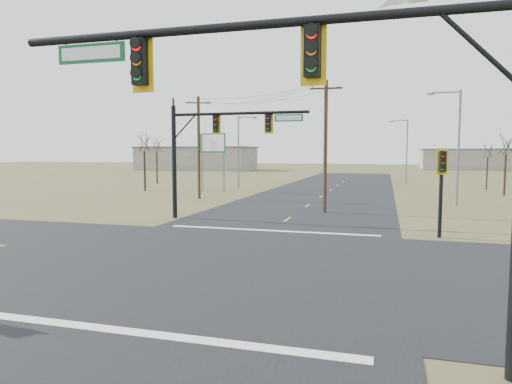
% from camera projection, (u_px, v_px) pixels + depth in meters
% --- Properties ---
extents(ground, '(320.00, 320.00, 0.00)m').
position_uv_depth(ground, '(226.00, 262.00, 18.43)').
color(ground, brown).
rests_on(ground, ground).
extents(road_ew, '(160.00, 14.00, 0.02)m').
position_uv_depth(road_ew, '(226.00, 262.00, 18.43)').
color(road_ew, black).
rests_on(road_ew, ground).
extents(road_ns, '(14.00, 160.00, 0.02)m').
position_uv_depth(road_ns, '(226.00, 262.00, 18.43)').
color(road_ns, black).
rests_on(road_ns, ground).
extents(stop_bar_near, '(12.00, 0.40, 0.01)m').
position_uv_depth(stop_bar_near, '(123.00, 331.00, 11.24)').
color(stop_bar_near, silver).
rests_on(stop_bar_near, road_ns).
extents(stop_bar_far, '(12.00, 0.40, 0.01)m').
position_uv_depth(stop_bar_far, '(271.00, 231.00, 25.61)').
color(stop_bar_far, silver).
rests_on(stop_bar_far, road_ns).
extents(mast_arm_near, '(11.18, 0.44, 7.72)m').
position_uv_depth(mast_arm_near, '(334.00, 95.00, 9.37)').
color(mast_arm_near, black).
rests_on(mast_arm_near, ground).
extents(mast_arm_far, '(9.24, 0.44, 7.48)m').
position_uv_depth(mast_arm_far, '(214.00, 137.00, 29.57)').
color(mast_arm_far, black).
rests_on(mast_arm_far, ground).
extents(pedestal_signal_ne, '(0.62, 0.54, 4.66)m').
position_uv_depth(pedestal_signal_ne, '(442.00, 173.00, 23.25)').
color(pedestal_signal_ne, black).
rests_on(pedestal_signal_ne, ground).
extents(utility_pole_near, '(2.35, 0.28, 9.59)m').
position_uv_depth(utility_pole_near, '(325.00, 145.00, 33.03)').
color(utility_pole_near, '#472F1E').
rests_on(utility_pole_near, ground).
extents(utility_pole_far, '(2.24, 0.96, 9.64)m').
position_uv_depth(utility_pole_far, '(199.00, 146.00, 43.07)').
color(utility_pole_far, '#472F1E').
rests_on(utility_pole_far, ground).
extents(highway_sign, '(3.40, 0.97, 6.56)m').
position_uv_depth(highway_sign, '(213.00, 151.00, 51.36)').
color(highway_sign, slate).
rests_on(highway_sign, ground).
extents(streetlight_a, '(2.68, 0.41, 9.55)m').
position_uv_depth(streetlight_a, '(456.00, 141.00, 37.68)').
color(streetlight_a, slate).
rests_on(streetlight_a, ground).
extents(streetlight_b, '(2.52, 0.37, 8.98)m').
position_uv_depth(streetlight_b, '(405.00, 148.00, 63.35)').
color(streetlight_b, slate).
rests_on(streetlight_b, ground).
extents(streetlight_c, '(2.46, 0.23, 8.87)m').
position_uv_depth(streetlight_c, '(240.00, 148.00, 55.84)').
color(streetlight_c, slate).
rests_on(streetlight_c, ground).
extents(bare_tree_a, '(3.80, 3.80, 7.12)m').
position_uv_depth(bare_tree_a, '(144.00, 141.00, 51.59)').
color(bare_tree_a, black).
rests_on(bare_tree_a, ground).
extents(bare_tree_b, '(3.50, 3.50, 6.99)m').
position_uv_depth(bare_tree_b, '(157.00, 144.00, 63.83)').
color(bare_tree_b, black).
rests_on(bare_tree_b, ground).
extents(bare_tree_c, '(3.68, 3.68, 6.69)m').
position_uv_depth(bare_tree_c, '(506.00, 144.00, 46.13)').
color(bare_tree_c, black).
rests_on(bare_tree_c, ground).
extents(bare_tree_d, '(2.56, 2.56, 5.83)m').
position_uv_depth(bare_tree_d, '(488.00, 150.00, 53.49)').
color(bare_tree_d, black).
rests_on(bare_tree_d, ground).
extents(warehouse_left, '(28.00, 14.00, 5.50)m').
position_uv_depth(warehouse_left, '(197.00, 159.00, 115.34)').
color(warehouse_left, '#A39C91').
rests_on(warehouse_left, ground).
extents(warehouse_mid, '(20.00, 12.00, 5.00)m').
position_uv_depth(warehouse_mid, '(463.00, 160.00, 116.76)').
color(warehouse_mid, '#A39C91').
rests_on(warehouse_mid, ground).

